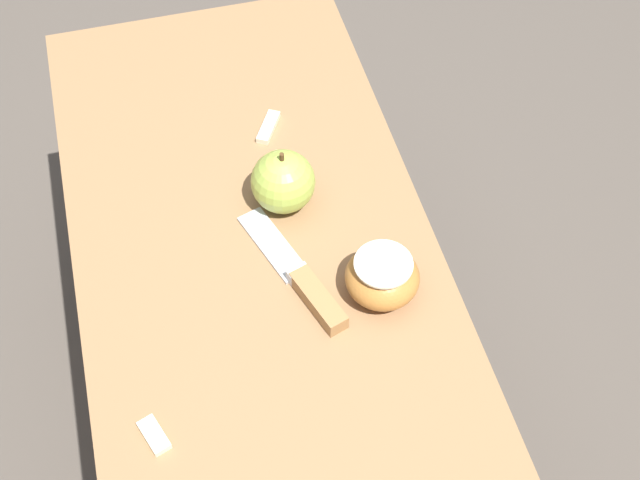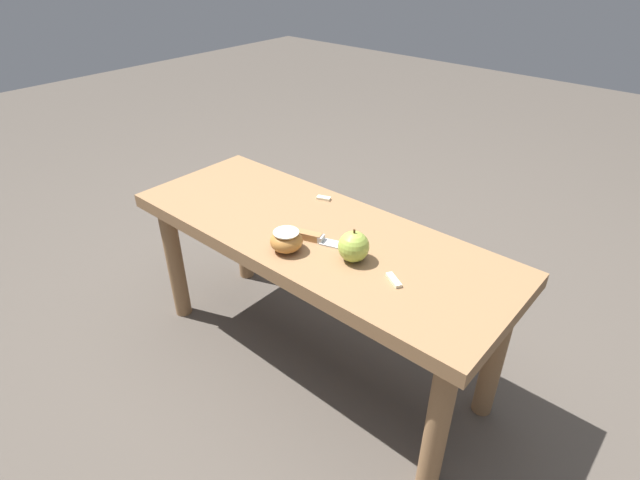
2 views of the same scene
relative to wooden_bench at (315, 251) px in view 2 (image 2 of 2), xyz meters
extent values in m
plane|color=#4C443D|center=(0.00, 0.00, -0.40)|extent=(8.00, 8.00, 0.00)
cube|color=olive|center=(0.00, 0.00, 0.05)|extent=(1.12, 0.42, 0.04)
cylinder|color=olive|center=(-0.50, -0.15, -0.19)|extent=(0.05, 0.05, 0.43)
cylinder|color=olive|center=(0.50, -0.15, -0.19)|extent=(0.05, 0.05, 0.43)
cylinder|color=olive|center=(-0.50, 0.15, -0.19)|extent=(0.05, 0.05, 0.43)
cylinder|color=olive|center=(0.50, 0.15, -0.19)|extent=(0.05, 0.05, 0.43)
cube|color=#B7BABF|center=(0.11, -0.02, 0.07)|extent=(0.12, 0.07, 0.00)
cube|color=#B7BABF|center=(0.05, -0.04, 0.08)|extent=(0.02, 0.03, 0.02)
cube|color=#9E7042|center=(0.01, -0.05, 0.08)|extent=(0.09, 0.05, 0.02)
sphere|color=#9EB747|center=(0.17, -0.05, 0.11)|extent=(0.08, 0.08, 0.08)
cylinder|color=#4C3319|center=(0.17, -0.05, 0.15)|extent=(0.01, 0.01, 0.01)
ellipsoid|color=#B27233|center=(0.01, -0.13, 0.10)|extent=(0.08, 0.08, 0.05)
cylinder|color=beige|center=(0.01, -0.13, 0.12)|extent=(0.07, 0.07, 0.00)
cube|color=beige|center=(-0.10, 0.15, 0.07)|extent=(0.05, 0.03, 0.01)
cube|color=beige|center=(0.30, -0.06, 0.07)|extent=(0.06, 0.04, 0.01)
camera|label=1|loc=(-0.51, 0.09, 0.91)|focal=50.00mm
camera|label=2|loc=(0.78, -0.87, 0.77)|focal=28.00mm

